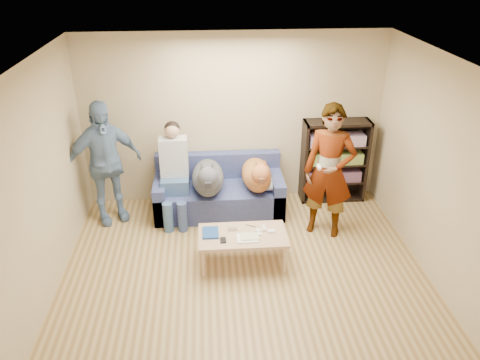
{
  "coord_description": "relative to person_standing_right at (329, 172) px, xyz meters",
  "views": [
    {
      "loc": [
        -0.42,
        -4.13,
        3.67
      ],
      "look_at": [
        0.0,
        1.2,
        0.95
      ],
      "focal_mm": 35.0,
      "sensor_mm": 36.0,
      "label": 1
    }
  ],
  "objects": [
    {
      "name": "ground",
      "position": [
        -1.21,
        -1.38,
        -0.93
      ],
      "size": [
        5.0,
        5.0,
        0.0
      ],
      "primitive_type": "plane",
      "color": "olive",
      "rests_on": "ground"
    },
    {
      "name": "ceiling",
      "position": [
        -1.21,
        -1.38,
        1.67
      ],
      "size": [
        5.0,
        5.0,
        0.0
      ],
      "primitive_type": "plane",
      "rotation": [
        3.14,
        0.0,
        0.0
      ],
      "color": "white",
      "rests_on": "ground"
    },
    {
      "name": "wall_back",
      "position": [
        -1.21,
        1.12,
        0.37
      ],
      "size": [
        4.5,
        0.0,
        4.5
      ],
      "primitive_type": "plane",
      "rotation": [
        1.57,
        0.0,
        0.0
      ],
      "color": "tan",
      "rests_on": "ground"
    },
    {
      "name": "wall_left",
      "position": [
        -3.46,
        -1.38,
        0.37
      ],
      "size": [
        0.0,
        5.0,
        5.0
      ],
      "primitive_type": "plane",
      "rotation": [
        1.57,
        0.0,
        1.57
      ],
      "color": "tan",
      "rests_on": "ground"
    },
    {
      "name": "wall_right",
      "position": [
        1.04,
        -1.38,
        0.37
      ],
      "size": [
        0.0,
        5.0,
        5.0
      ],
      "primitive_type": "plane",
      "rotation": [
        1.57,
        0.0,
        -1.57
      ],
      "color": "tan",
      "rests_on": "ground"
    },
    {
      "name": "blanket",
      "position": [
        -0.75,
        0.56,
        -0.43
      ],
      "size": [
        0.45,
        0.38,
        0.16
      ],
      "primitive_type": "ellipsoid",
      "color": "#B9B9BF",
      "rests_on": "sofa"
    },
    {
      "name": "person_standing_right",
      "position": [
        0.0,
        0.0,
        0.0
      ],
      "size": [
        0.8,
        0.68,
        1.87
      ],
      "primitive_type": "imported",
      "rotation": [
        0.0,
        0.0,
        -0.4
      ],
      "color": "gray",
      "rests_on": "ground"
    },
    {
      "name": "person_standing_left",
      "position": [
        -3.06,
        0.57,
        -0.03
      ],
      "size": [
        1.15,
        0.86,
        1.82
      ],
      "primitive_type": "imported",
      "rotation": [
        0.0,
        0.0,
        0.45
      ],
      "color": "#6981A9",
      "rests_on": "ground"
    },
    {
      "name": "held_controller",
      "position": [
        -0.2,
        -0.2,
        0.17
      ],
      "size": [
        0.05,
        0.13,
        0.03
      ],
      "primitive_type": "cube",
      "rotation": [
        0.0,
        0.0,
        -0.05
      ],
      "color": "white",
      "rests_on": "person_standing_right"
    },
    {
      "name": "notebook_blue",
      "position": [
        -1.61,
        -0.59,
        -0.5
      ],
      "size": [
        0.2,
        0.26,
        0.03
      ],
      "primitive_type": "cube",
      "color": "navy",
      "rests_on": "coffee_table"
    },
    {
      "name": "papers",
      "position": [
        -1.16,
        -0.74,
        -0.51
      ],
      "size": [
        0.26,
        0.2,
        0.02
      ],
      "primitive_type": "cube",
      "color": "white",
      "rests_on": "coffee_table"
    },
    {
      "name": "magazine",
      "position": [
        -1.13,
        -0.72,
        -0.49
      ],
      "size": [
        0.22,
        0.17,
        0.01
      ],
      "primitive_type": "cube",
      "color": "beige",
      "rests_on": "coffee_table"
    },
    {
      "name": "camera_silver",
      "position": [
        -1.33,
        -0.52,
        -0.49
      ],
      "size": [
        0.11,
        0.06,
        0.05
      ],
      "primitive_type": "cube",
      "color": "silver",
      "rests_on": "coffee_table"
    },
    {
      "name": "controller_a",
      "position": [
        -0.93,
        -0.54,
        -0.5
      ],
      "size": [
        0.04,
        0.13,
        0.03
      ],
      "primitive_type": "cube",
      "color": "silver",
      "rests_on": "coffee_table"
    },
    {
      "name": "controller_b",
      "position": [
        -0.85,
        -0.62,
        -0.5
      ],
      "size": [
        0.09,
        0.06,
        0.03
      ],
      "primitive_type": "cube",
      "color": "white",
      "rests_on": "coffee_table"
    },
    {
      "name": "headphone_cup_a",
      "position": [
        -1.01,
        -0.66,
        -0.5
      ],
      "size": [
        0.07,
        0.07,
        0.02
      ],
      "primitive_type": "cylinder",
      "color": "white",
      "rests_on": "coffee_table"
    },
    {
      "name": "headphone_cup_b",
      "position": [
        -1.01,
        -0.58,
        -0.5
      ],
      "size": [
        0.07,
        0.07,
        0.02
      ],
      "primitive_type": "cylinder",
      "color": "silver",
      "rests_on": "coffee_table"
    },
    {
      "name": "pen_orange",
      "position": [
        -1.23,
        -0.8,
        -0.51
      ],
      "size": [
        0.13,
        0.06,
        0.01
      ],
      "primitive_type": "cylinder",
      "rotation": [
        0.0,
        1.57,
        0.35
      ],
      "color": "orange",
      "rests_on": "coffee_table"
    },
    {
      "name": "pen_black",
      "position": [
        -1.09,
        -0.46,
        -0.51
      ],
      "size": [
        0.13,
        0.08,
        0.01
      ],
      "primitive_type": "cylinder",
      "rotation": [
        0.0,
        1.57,
        -0.52
      ],
      "color": "black",
      "rests_on": "coffee_table"
    },
    {
      "name": "wallet",
      "position": [
        -1.46,
        -0.76,
        -0.51
      ],
      "size": [
        0.07,
        0.12,
        0.02
      ],
      "primitive_type": "cube",
      "color": "black",
      "rests_on": "coffee_table"
    },
    {
      "name": "sofa",
      "position": [
        -1.46,
        0.72,
        -0.65
      ],
      "size": [
        1.9,
        0.85,
        0.82
      ],
      "color": "#515B93",
      "rests_on": "ground"
    },
    {
      "name": "person_seated",
      "position": [
        -2.1,
        0.59,
        -0.16
      ],
      "size": [
        0.4,
        0.73,
        1.47
      ],
      "color": "#3A5680",
      "rests_on": "sofa"
    },
    {
      "name": "dog_gray",
      "position": [
        -1.62,
        0.49,
        -0.27
      ],
      "size": [
        0.46,
        1.27,
        0.67
      ],
      "color": "#4B4C55",
      "rests_on": "sofa"
    },
    {
      "name": "dog_tan",
      "position": [
        -0.9,
        0.55,
        -0.28
      ],
      "size": [
        0.43,
        1.18,
        0.63
      ],
      "color": "#B97938",
      "rests_on": "sofa"
    },
    {
      "name": "coffee_table",
      "position": [
        -1.21,
        -0.64,
        -0.56
      ],
      "size": [
        1.1,
        0.6,
        0.42
      ],
      "color": "tan",
      "rests_on": "ground"
    },
    {
      "name": "bookshelf",
      "position": [
        0.34,
        0.95,
        -0.25
      ],
      "size": [
        1.0,
        0.34,
        1.3
      ],
      "color": "black",
      "rests_on": "ground"
    }
  ]
}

